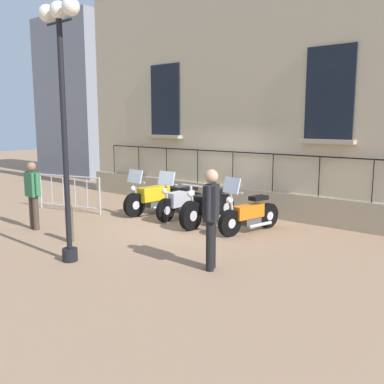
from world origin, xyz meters
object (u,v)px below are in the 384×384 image
(lamppost, at_px, (62,84))
(motorcycle_yellow, at_px, (154,197))
(motorcycle_black, at_px, (208,207))
(crowd_barrier, at_px, (69,192))
(motorcycle_orange, at_px, (249,215))
(motorcycle_silver, at_px, (181,202))
(pedestrian_standing, at_px, (33,192))
(pedestrian_walking, at_px, (211,213))
(bollard, at_px, (69,223))

(lamppost, bearing_deg, motorcycle_yellow, -156.05)
(motorcycle_black, relative_size, crowd_barrier, 0.94)
(motorcycle_orange, bearing_deg, motorcycle_yellow, -92.02)
(motorcycle_silver, height_order, lamppost, lamppost)
(motorcycle_silver, bearing_deg, pedestrian_standing, -31.21)
(motorcycle_yellow, bearing_deg, motorcycle_silver, 89.03)
(pedestrian_standing, xyz_separation_m, pedestrian_walking, (-0.43, 4.99, 0.09))
(motorcycle_yellow, xyz_separation_m, bollard, (3.27, 0.68, -0.03))
(pedestrian_walking, bearing_deg, pedestrian_standing, -85.04)
(bollard, height_order, pedestrian_walking, pedestrian_walking)
(motorcycle_silver, height_order, pedestrian_walking, pedestrian_walking)
(crowd_barrier, distance_m, bollard, 3.36)
(motorcycle_silver, distance_m, motorcycle_orange, 2.20)
(motorcycle_orange, height_order, pedestrian_standing, pedestrian_standing)
(crowd_barrier, bearing_deg, pedestrian_standing, 33.26)
(motorcycle_black, height_order, crowd_barrier, motorcycle_black)
(crowd_barrier, bearing_deg, motorcycle_orange, 103.33)
(motorcycle_orange, xyz_separation_m, crowd_barrier, (1.26, -5.30, 0.15))
(motorcycle_orange, bearing_deg, motorcycle_silver, -92.51)
(lamppost, height_order, crowd_barrier, lamppost)
(bollard, bearing_deg, motorcycle_orange, 141.20)
(motorcycle_yellow, distance_m, crowd_barrier, 2.50)
(motorcycle_silver, relative_size, lamppost, 0.41)
(motorcycle_silver, height_order, bollard, motorcycle_silver)
(motorcycle_black, xyz_separation_m, pedestrian_standing, (3.00, -2.95, 0.47))
(lamppost, bearing_deg, motorcycle_orange, 160.24)
(pedestrian_walking, bearing_deg, motorcycle_orange, -161.51)
(motorcycle_yellow, relative_size, bollard, 2.52)
(motorcycle_yellow, distance_m, pedestrian_standing, 3.34)
(motorcycle_black, xyz_separation_m, crowd_barrier, (1.19, -4.14, 0.12))
(lamppost, relative_size, bollard, 5.49)
(motorcycle_silver, xyz_separation_m, lamppost, (4.04, 0.78, 2.76))
(pedestrian_standing, distance_m, pedestrian_walking, 5.01)
(motorcycle_silver, bearing_deg, motorcycle_orange, 87.49)
(motorcycle_silver, relative_size, motorcycle_orange, 1.00)
(motorcycle_silver, xyz_separation_m, motorcycle_orange, (0.10, 2.19, -0.04))
(pedestrian_standing, relative_size, pedestrian_walking, 0.92)
(lamppost, bearing_deg, motorcycle_black, 176.29)
(motorcycle_yellow, bearing_deg, crowd_barrier, -56.70)
(crowd_barrier, xyz_separation_m, pedestrian_standing, (1.81, 1.19, 0.35))
(lamppost, distance_m, bollard, 3.11)
(lamppost, xyz_separation_m, pedestrian_walking, (-1.31, 2.30, -2.21))
(motorcycle_yellow, xyz_separation_m, pedestrian_standing, (3.18, -0.90, 0.46))
(motorcycle_silver, relative_size, pedestrian_walking, 1.06)
(crowd_barrier, relative_size, pedestrian_standing, 1.33)
(motorcycle_orange, relative_size, lamppost, 0.41)
(motorcycle_silver, height_order, motorcycle_black, motorcycle_silver)
(motorcycle_orange, height_order, lamppost, lamppost)
(motorcycle_yellow, distance_m, lamppost, 5.23)
(motorcycle_yellow, distance_m, bollard, 3.34)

